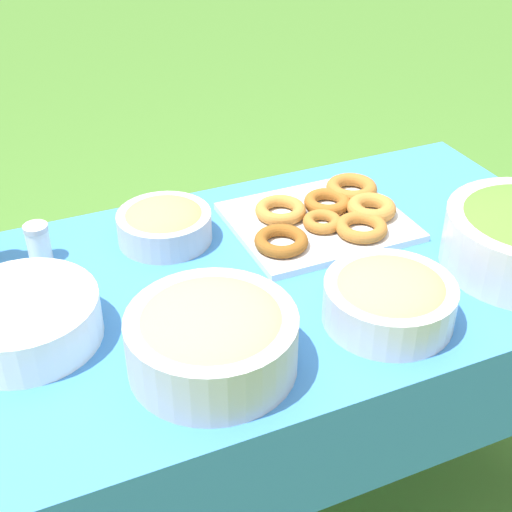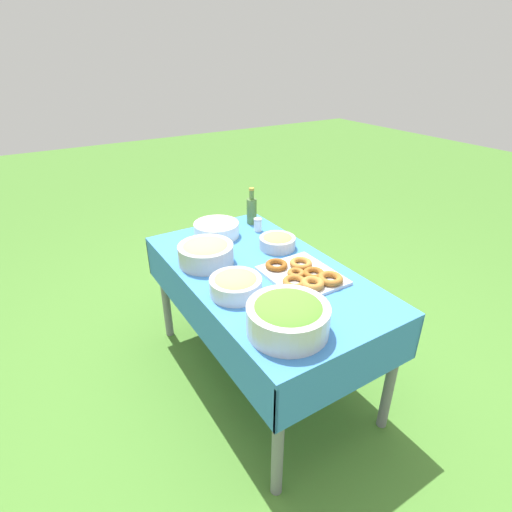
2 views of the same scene
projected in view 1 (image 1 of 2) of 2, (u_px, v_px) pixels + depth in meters
ground_plane at (271, 496)px, 1.85m from camera, size 14.00×14.00×0.00m
picnic_table at (275, 310)px, 1.51m from camera, size 1.39×0.78×0.71m
pasta_bowl at (212, 336)px, 1.18m from camera, size 0.29×0.29×0.13m
donut_platter at (325, 216)px, 1.60m from camera, size 0.38×0.33×0.05m
plate_stack at (24, 320)px, 1.26m from camera, size 0.27×0.27×0.08m
bread_bowl at (389, 298)px, 1.30m from camera, size 0.24×0.24×0.10m
fruit_bowl at (164, 223)px, 1.54m from camera, size 0.20×0.20×0.08m
salt_shaker at (38, 242)px, 1.47m from camera, size 0.05×0.05×0.08m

